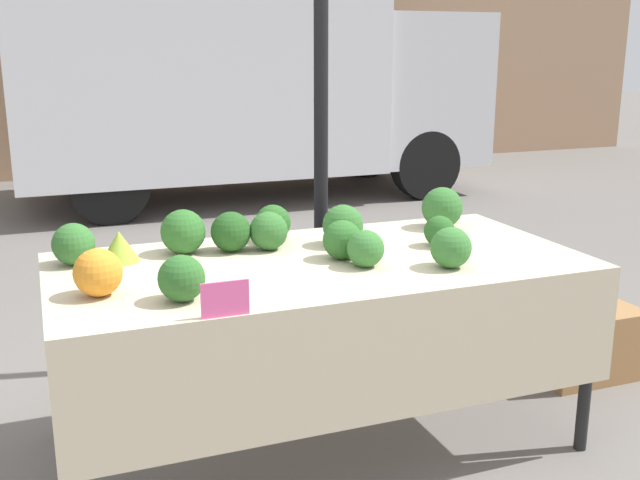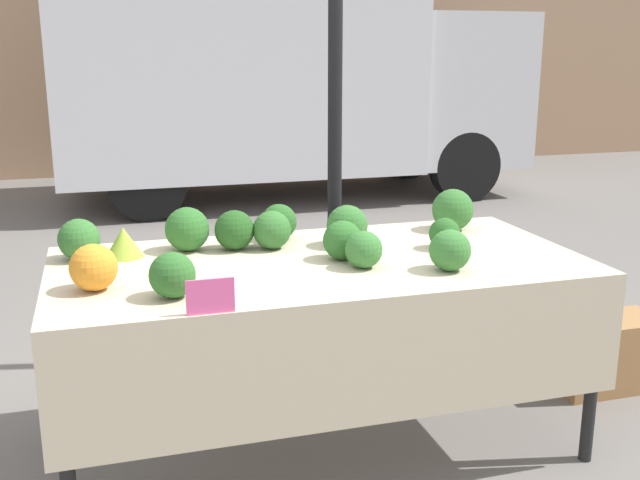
% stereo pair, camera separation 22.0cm
% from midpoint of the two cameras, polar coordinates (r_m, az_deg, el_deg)
% --- Properties ---
extents(ground_plane, '(40.00, 40.00, 0.00)m').
position_cam_midpoint_polar(ground_plane, '(3.22, -2.03, -15.05)').
color(ground_plane, slate).
extents(tent_pole, '(0.07, 0.07, 2.50)m').
position_cam_midpoint_polar(tent_pole, '(3.68, -1.66, 9.23)').
color(tent_pole, black).
rests_on(tent_pole, ground_plane).
extents(parked_truck, '(4.86, 1.91, 2.56)m').
position_cam_midpoint_polar(parked_truck, '(8.07, -7.06, 12.78)').
color(parked_truck, silver).
rests_on(parked_truck, ground_plane).
extents(market_table, '(2.05, 1.00, 0.78)m').
position_cam_midpoint_polar(market_table, '(2.88, -1.72, -3.46)').
color(market_table, beige).
rests_on(market_table, ground_plane).
extents(orange_cauliflower, '(0.16, 0.16, 0.16)m').
position_cam_midpoint_polar(orange_cauliflower, '(2.61, -18.90, -2.39)').
color(orange_cauliflower, orange).
rests_on(orange_cauliflower, market_table).
extents(romanesco_head, '(0.15, 0.15, 0.12)m').
position_cam_midpoint_polar(romanesco_head, '(3.01, -17.08, -0.49)').
color(romanesco_head, '#93B238').
rests_on(romanesco_head, market_table).
extents(broccoli_head_0, '(0.16, 0.16, 0.16)m').
position_cam_midpoint_polar(broccoli_head_0, '(3.01, -20.28, -0.33)').
color(broccoli_head_0, '#336B2D').
rests_on(broccoli_head_0, market_table).
extents(broccoli_head_1, '(0.15, 0.15, 0.15)m').
position_cam_midpoint_polar(broccoli_head_1, '(3.21, -5.58, 1.31)').
color(broccoli_head_1, '#285B23').
rests_on(broccoli_head_1, market_table).
extents(broccoli_head_2, '(0.14, 0.14, 0.14)m').
position_cam_midpoint_polar(broccoli_head_2, '(2.80, 1.26, -0.69)').
color(broccoli_head_2, '#387533').
rests_on(broccoli_head_2, market_table).
extents(broccoli_head_3, '(0.18, 0.18, 0.18)m').
position_cam_midpoint_polar(broccoli_head_3, '(3.05, -12.44, 0.60)').
color(broccoli_head_3, '#2D6628').
rests_on(broccoli_head_3, market_table).
extents(broccoli_head_4, '(0.16, 0.16, 0.16)m').
position_cam_midpoint_polar(broccoli_head_4, '(3.05, -8.86, 0.61)').
color(broccoli_head_4, '#23511E').
rests_on(broccoli_head_4, market_table).
extents(broccoli_head_5, '(0.16, 0.16, 0.16)m').
position_cam_midpoint_polar(broccoli_head_5, '(2.81, 7.75, -0.60)').
color(broccoli_head_5, '#387533').
rests_on(broccoli_head_5, market_table).
extents(broccoli_head_6, '(0.15, 0.15, 0.15)m').
position_cam_midpoint_polar(broccoli_head_6, '(2.90, -0.45, -0.01)').
color(broccoli_head_6, '#2D6628').
rests_on(broccoli_head_6, market_table).
extents(broccoli_head_7, '(0.13, 0.13, 0.13)m').
position_cam_midpoint_polar(broccoli_head_7, '(3.12, 7.10, 0.66)').
color(broccoli_head_7, '#285B23').
rests_on(broccoli_head_7, market_table).
extents(broccoli_head_8, '(0.16, 0.16, 0.16)m').
position_cam_midpoint_polar(broccoli_head_8, '(3.06, -6.01, 0.68)').
color(broccoli_head_8, '#336B2D').
rests_on(broccoli_head_8, market_table).
extents(broccoli_head_9, '(0.17, 0.17, 0.17)m').
position_cam_midpoint_polar(broccoli_head_9, '(3.11, -0.27, 1.12)').
color(broccoli_head_9, '#336B2D').
rests_on(broccoli_head_9, market_table).
extents(broccoli_head_10, '(0.15, 0.15, 0.15)m').
position_cam_midpoint_polar(broccoli_head_10, '(2.48, -13.02, -2.90)').
color(broccoli_head_10, '#2D6628').
rests_on(broccoli_head_10, market_table).
extents(broccoli_head_11, '(0.19, 0.19, 0.19)m').
position_cam_midpoint_polar(broccoli_head_11, '(3.44, 7.49, 2.45)').
color(broccoli_head_11, '#336B2D').
rests_on(broccoli_head_11, market_table).
extents(price_sign, '(0.15, 0.01, 0.11)m').
position_cam_midpoint_polar(price_sign, '(2.33, -9.95, -4.48)').
color(price_sign, '#F45B9E').
rests_on(price_sign, market_table).
extents(produce_crate, '(0.51, 0.27, 0.34)m').
position_cam_midpoint_polar(produce_crate, '(3.89, 18.33, -7.60)').
color(produce_crate, '#9E7042').
rests_on(produce_crate, ground_plane).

